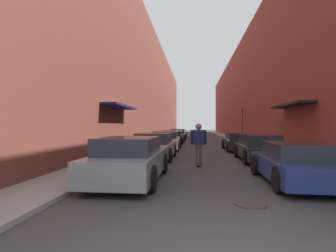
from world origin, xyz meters
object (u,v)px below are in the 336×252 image
at_px(parked_car_left_0, 130,159).
at_px(manhole_cover, 250,204).
at_px(parked_car_left_1, 155,146).
at_px(traffic_light, 242,120).
at_px(parked_car_left_2, 166,141).
at_px(parked_car_right_2, 238,142).
at_px(parked_car_left_5, 180,134).
at_px(parked_car_right_0, 296,164).
at_px(parked_car_right_1, 258,148).
at_px(skateboarder, 199,140).
at_px(parked_car_left_3, 173,137).
at_px(parked_car_left_4, 178,135).

xyz_separation_m(parked_car_left_0, manhole_cover, (3.23, -2.16, -0.66)).
distance_m(parked_car_left_1, traffic_light, 18.44).
relative_size(parked_car_left_2, parked_car_right_2, 1.00).
bearing_deg(parked_car_left_5, parked_car_right_0, -79.85).
bearing_deg(parked_car_left_5, parked_car_right_1, -77.47).
bearing_deg(parked_car_left_2, parked_car_left_0, -89.64).
bearing_deg(manhole_cover, parked_car_right_2, 81.79).
relative_size(skateboarder, manhole_cover, 2.60).
relative_size(parked_car_left_1, parked_car_right_1, 0.93).
bearing_deg(parked_car_left_2, parked_car_left_1, -89.85).
height_order(parked_car_left_3, manhole_cover, parked_car_left_3).
relative_size(parked_car_left_0, parked_car_right_1, 1.02).
bearing_deg(parked_car_left_4, parked_car_left_1, -90.39).
relative_size(parked_car_left_0, manhole_cover, 6.54).
bearing_deg(traffic_light, parked_car_left_5, 141.34).
xyz_separation_m(parked_car_left_0, traffic_light, (7.43, 22.23, 1.72)).
xyz_separation_m(parked_car_left_3, parked_car_right_1, (5.17, -12.11, 0.00)).
xyz_separation_m(parked_car_left_2, parked_car_left_5, (0.06, 17.20, -0.02)).
relative_size(parked_car_left_3, parked_car_left_5, 1.16).
bearing_deg(parked_car_left_1, traffic_light, 65.92).
height_order(parked_car_right_0, traffic_light, traffic_light).
distance_m(parked_car_left_2, parked_car_right_2, 5.16).
bearing_deg(parked_car_left_5, parked_car_left_1, -90.10).
height_order(parked_car_left_0, parked_car_left_2, parked_car_left_0).
xyz_separation_m(parked_car_left_3, traffic_light, (7.48, 5.02, 1.76)).
height_order(parked_car_right_1, traffic_light, traffic_light).
height_order(parked_car_left_1, parked_car_right_1, parked_car_left_1).
relative_size(parked_car_right_1, skateboarder, 2.47).
bearing_deg(traffic_light, manhole_cover, -99.79).
relative_size(parked_car_left_0, traffic_light, 1.24).
bearing_deg(parked_car_left_3, parked_car_right_0, -73.51).
bearing_deg(manhole_cover, parked_car_left_5, 96.09).
bearing_deg(parked_car_left_0, parked_car_left_5, 90.03).
xyz_separation_m(parked_car_left_5, parked_car_right_1, (5.13, -23.09, 0.02)).
height_order(parked_car_left_1, manhole_cover, parked_car_left_1).
relative_size(parked_car_left_4, parked_car_left_5, 1.03).
distance_m(parked_car_right_2, manhole_cover, 12.98).
relative_size(parked_car_left_5, parked_car_right_2, 0.87).
distance_m(parked_car_left_4, parked_car_right_1, 18.56).
height_order(parked_car_left_4, skateboarder, skateboarder).
height_order(parked_car_left_5, skateboarder, skateboarder).
relative_size(parked_car_left_4, skateboarder, 2.35).
bearing_deg(manhole_cover, parked_car_left_2, 104.06).
bearing_deg(parked_car_right_1, parked_car_left_1, 175.80).
bearing_deg(parked_car_left_0, parked_car_right_1, 44.86).
bearing_deg(parked_car_left_0, traffic_light, 71.51).
bearing_deg(parked_car_left_0, parked_car_left_1, 90.57).
bearing_deg(traffic_light, parked_car_right_1, -97.69).
bearing_deg(parked_car_right_2, parked_car_left_5, 106.20).
height_order(parked_car_right_0, parked_car_right_1, parked_car_right_1).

